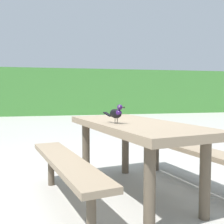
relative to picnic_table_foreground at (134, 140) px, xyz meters
name	(u,v)px	position (x,y,z in m)	size (l,w,h in m)	color
ground_plane	(114,190)	(-0.16, 0.19, -0.56)	(60.00, 60.00, 0.00)	#A3A099
hedge_wall	(62,92)	(-0.16, 10.53, 0.48)	(28.00, 2.02, 2.06)	#428438
picnic_table_foreground	(134,140)	(0.00, 0.00, 0.00)	(1.99, 2.01, 0.74)	#84725B
bird_grackle	(116,113)	(-0.21, -0.09, 0.29)	(0.16, 0.27, 0.18)	black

